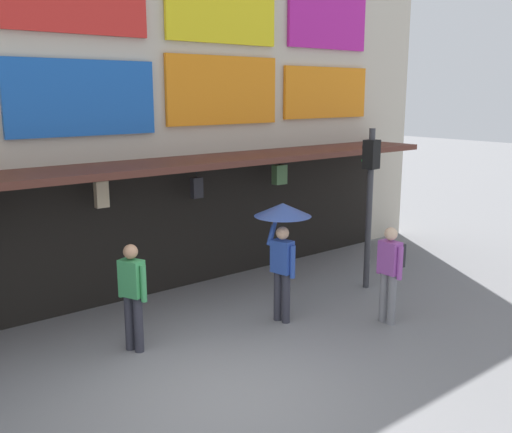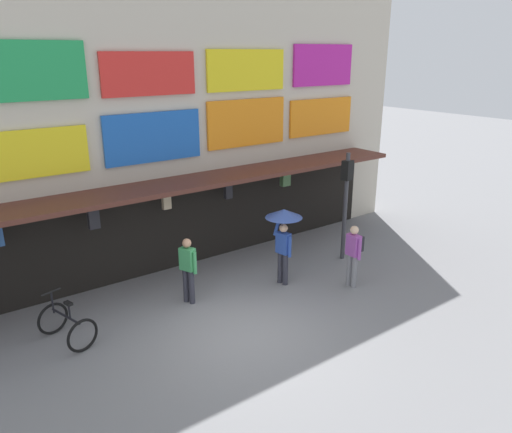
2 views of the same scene
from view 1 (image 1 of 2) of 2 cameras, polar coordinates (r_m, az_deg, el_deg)
name	(u,v)px [view 1 (image 1 of 2)]	position (r m, az deg, el deg)	size (l,w,h in m)	color
ground_plane	(221,393)	(7.88, -3.51, -17.16)	(80.00, 80.00, 0.00)	slate
shopfront	(68,87)	(10.93, -18.19, 12.15)	(18.00, 2.60, 8.00)	beige
traffic_light_far	(370,183)	(11.42, 11.26, 3.30)	(0.31, 0.34, 3.20)	#38383D
pedestrian_in_red	(132,292)	(8.85, -12.21, -7.32)	(0.34, 0.50, 1.68)	#2D2D38
pedestrian_in_white	(390,267)	(9.95, 13.23, -4.95)	(0.36, 0.53, 1.68)	gray
pedestrian_with_umbrella	(283,229)	(9.56, 2.66, -1.23)	(0.96, 0.96, 2.08)	#2D2D38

